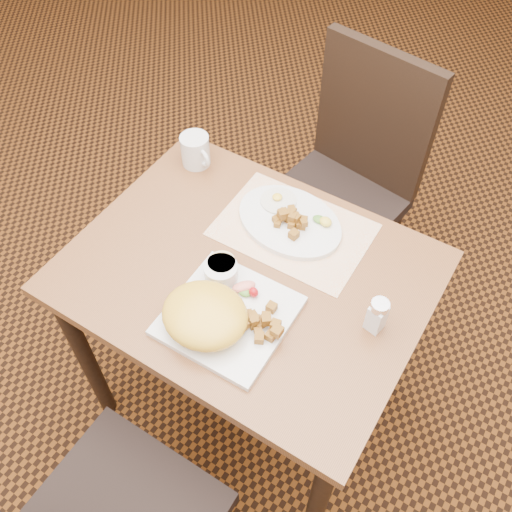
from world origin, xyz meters
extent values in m
plane|color=black|center=(0.00, 0.00, 0.00)|extent=(8.00, 8.00, 0.00)
cube|color=brown|center=(0.00, 0.00, 0.73)|extent=(0.90, 0.70, 0.03)
cylinder|color=black|center=(-0.40, -0.30, 0.36)|extent=(0.05, 0.05, 0.71)
cylinder|color=black|center=(0.40, -0.30, 0.36)|extent=(0.05, 0.05, 0.71)
cylinder|color=black|center=(-0.40, 0.30, 0.36)|extent=(0.05, 0.05, 0.71)
cylinder|color=black|center=(0.40, 0.30, 0.36)|extent=(0.05, 0.05, 0.71)
cylinder|color=black|center=(-0.16, -0.44, 0.21)|extent=(0.04, 0.04, 0.42)
cube|color=black|center=(-0.03, 0.57, 0.45)|extent=(0.48, 0.48, 0.05)
cylinder|color=black|center=(0.18, 0.72, 0.21)|extent=(0.04, 0.04, 0.42)
cylinder|color=black|center=(0.13, 0.37, 0.21)|extent=(0.04, 0.04, 0.42)
cylinder|color=black|center=(-0.18, 0.78, 0.21)|extent=(0.04, 0.04, 0.42)
cylinder|color=black|center=(-0.23, 0.42, 0.21)|extent=(0.04, 0.04, 0.42)
cube|color=black|center=(0.00, 0.77, 0.72)|extent=(0.42, 0.10, 0.50)
cube|color=white|center=(0.03, 0.18, 0.75)|extent=(0.40, 0.29, 0.00)
cube|color=silver|center=(0.04, -0.15, 0.76)|extent=(0.29, 0.29, 0.02)
ellipsoid|color=yellow|center=(0.01, -0.20, 0.80)|extent=(0.21, 0.18, 0.08)
ellipsoid|color=yellow|center=(0.03, -0.22, 0.78)|extent=(0.08, 0.07, 0.03)
ellipsoid|color=yellow|center=(-0.05, -0.17, 0.78)|extent=(0.08, 0.07, 0.03)
cylinder|color=silver|center=(-0.04, -0.07, 0.79)|extent=(0.08, 0.08, 0.05)
cylinder|color=beige|center=(-0.04, -0.05, 0.81)|extent=(0.07, 0.07, 0.01)
ellipsoid|color=#387223|center=(0.04, -0.07, 0.77)|extent=(0.04, 0.03, 0.01)
ellipsoid|color=red|center=(0.06, -0.07, 0.78)|extent=(0.03, 0.03, 0.03)
ellipsoid|color=#F28C72|center=(0.03, -0.07, 0.78)|extent=(0.06, 0.07, 0.02)
cylinder|color=white|center=(-0.05, 0.23, 0.77)|extent=(0.10, 0.10, 0.01)
ellipsoid|color=yellow|center=(-0.05, 0.24, 0.78)|extent=(0.03, 0.03, 0.01)
ellipsoid|color=#387223|center=(0.08, 0.23, 0.78)|extent=(0.04, 0.03, 0.01)
ellipsoid|color=yellow|center=(0.10, 0.23, 0.78)|extent=(0.04, 0.04, 0.02)
cube|color=white|center=(0.34, 0.02, 0.79)|extent=(0.04, 0.04, 0.08)
cylinder|color=silver|center=(0.34, 0.02, 0.84)|extent=(0.05, 0.05, 0.02)
cylinder|color=silver|center=(-0.35, 0.26, 0.80)|extent=(0.08, 0.08, 0.10)
torus|color=silver|center=(-0.30, 0.24, 0.80)|extent=(0.06, 0.03, 0.06)
cube|color=#9B6219|center=(0.16, -0.15, 0.78)|extent=(0.02, 0.02, 0.02)
cube|color=#9B6219|center=(0.14, -0.17, 0.78)|extent=(0.03, 0.03, 0.02)
cube|color=#9B6219|center=(0.09, -0.12, 0.77)|extent=(0.03, 0.03, 0.02)
cube|color=#9B6219|center=(0.11, -0.14, 0.78)|extent=(0.03, 0.03, 0.02)
cube|color=#9B6219|center=(0.09, -0.17, 0.79)|extent=(0.03, 0.03, 0.02)
cube|color=#9B6219|center=(0.13, -0.13, 0.80)|extent=(0.03, 0.03, 0.02)
cube|color=#9B6219|center=(0.10, -0.13, 0.78)|extent=(0.03, 0.03, 0.02)
cube|color=#9B6219|center=(0.17, -0.14, 0.79)|extent=(0.02, 0.03, 0.02)
cube|color=#9B6219|center=(0.09, -0.16, 0.79)|extent=(0.02, 0.02, 0.02)
cube|color=#9B6219|center=(0.11, -0.14, 0.79)|extent=(0.03, 0.03, 0.02)
cube|color=#9B6219|center=(0.12, -0.13, 0.78)|extent=(0.02, 0.03, 0.02)
cube|color=#9B6219|center=(0.11, -0.13, 0.77)|extent=(0.02, 0.02, 0.02)
cube|color=#9B6219|center=(0.11, -0.14, 0.79)|extent=(0.03, 0.03, 0.02)
cube|color=#9B6219|center=(0.08, -0.13, 0.78)|extent=(0.04, 0.04, 0.02)
cube|color=#9B6219|center=(0.12, -0.13, 0.78)|extent=(0.03, 0.03, 0.02)
cube|color=#9B6219|center=(0.12, -0.08, 0.78)|extent=(0.02, 0.02, 0.02)
cube|color=#9B6219|center=(0.13, -0.12, 0.79)|extent=(0.03, 0.03, 0.02)
cube|color=#9B6219|center=(0.16, -0.13, 0.79)|extent=(0.03, 0.03, 0.02)
cube|color=#9B6219|center=(0.13, -0.16, 0.78)|extent=(0.03, 0.03, 0.02)
cube|color=#9B6219|center=(0.00, 0.15, 0.78)|extent=(0.02, 0.02, 0.02)
cube|color=#9B6219|center=(0.03, 0.19, 0.79)|extent=(0.03, 0.03, 0.02)
cube|color=#9B6219|center=(-0.01, 0.16, 0.78)|extent=(0.03, 0.03, 0.02)
cube|color=#9B6219|center=(0.06, 0.18, 0.80)|extent=(0.03, 0.03, 0.02)
cube|color=#9B6219|center=(0.03, 0.18, 0.78)|extent=(0.02, 0.02, 0.02)
cube|color=#9B6219|center=(0.04, 0.18, 0.80)|extent=(0.02, 0.02, 0.02)
cube|color=#9B6219|center=(0.03, 0.17, 0.78)|extent=(0.02, 0.02, 0.02)
cube|color=#9B6219|center=(0.02, 0.20, 0.80)|extent=(0.02, 0.02, 0.02)
cube|color=#9B6219|center=(0.06, 0.18, 0.78)|extent=(0.02, 0.02, 0.02)
cube|color=#9B6219|center=(0.00, 0.17, 0.80)|extent=(0.04, 0.03, 0.02)
cube|color=#9B6219|center=(0.00, 0.17, 0.80)|extent=(0.03, 0.03, 0.02)
cube|color=#9B6219|center=(0.01, 0.18, 0.80)|extent=(0.02, 0.02, 0.02)
cube|color=#9B6219|center=(0.02, 0.20, 0.78)|extent=(0.02, 0.02, 0.02)
cube|color=#9B6219|center=(0.00, 0.22, 0.78)|extent=(0.03, 0.03, 0.02)
cube|color=#9B6219|center=(0.05, 0.14, 0.78)|extent=(0.03, 0.03, 0.02)
cube|color=#9B6219|center=(0.01, 0.19, 0.78)|extent=(0.03, 0.03, 0.02)
cube|color=#9B6219|center=(0.03, 0.18, 0.80)|extent=(0.02, 0.02, 0.02)
cube|color=#9B6219|center=(0.05, 0.20, 0.78)|extent=(0.03, 0.03, 0.02)
cube|color=#9B6219|center=(0.05, 0.18, 0.78)|extent=(0.03, 0.03, 0.02)
camera|label=1|loc=(0.48, -0.73, 1.91)|focal=40.00mm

